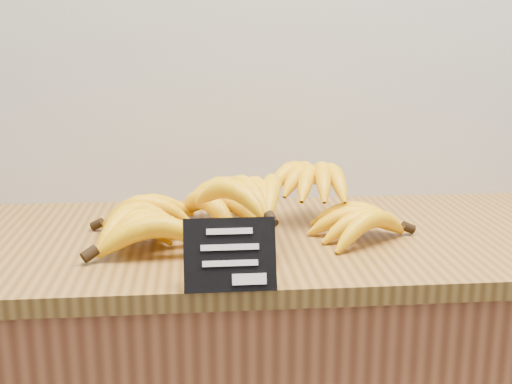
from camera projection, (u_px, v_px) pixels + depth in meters
The scene contains 3 objects.
counter_top at pixel (254, 241), 1.18m from camera, with size 1.33×0.54×0.03m, color olive.
chalkboard_sign at pixel (230, 255), 0.91m from camera, with size 0.13×0.01×0.11m, color black.
banana_pile at pixel (235, 207), 1.16m from camera, with size 0.57×0.38×0.12m.
Camera 1 is at (0.09, 1.63, 1.29)m, focal length 45.00 mm.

